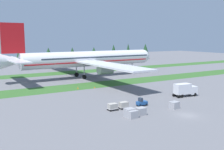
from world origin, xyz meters
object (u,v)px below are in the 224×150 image
at_px(uld_container_2, 141,111).
at_px(uld_container_3, 174,105).
at_px(catering_truck, 185,89).
at_px(taxiway_marker_1, 78,88).
at_px(cargo_dolly_lead, 124,105).
at_px(ground_crew_marshaller, 188,91).
at_px(uld_container_1, 132,114).
at_px(cargo_dolly_second, 113,106).
at_px(uld_container_0, 130,113).
at_px(airliner, 85,59).
at_px(taxiway_marker_0, 95,87).
at_px(baggage_tug, 142,102).

distance_m(uld_container_2, uld_container_3, 9.63).
bearing_deg(catering_truck, taxiway_marker_1, -133.62).
distance_m(cargo_dolly_lead, uld_container_3, 11.54).
bearing_deg(ground_crew_marshaller, uld_container_1, 101.22).
distance_m(uld_container_1, taxiway_marker_1, 33.39).
bearing_deg(catering_truck, cargo_dolly_second, -79.96).
bearing_deg(uld_container_0, airliner, 74.79).
xyz_separation_m(catering_truck, taxiway_marker_1, (-21.20, 24.79, -1.62)).
height_order(cargo_dolly_second, ground_crew_marshaller, ground_crew_marshaller).
height_order(uld_container_1, taxiway_marker_1, uld_container_1).
bearing_deg(taxiway_marker_0, uld_container_3, -81.17).
relative_size(cargo_dolly_second, catering_truck, 0.31).
height_order(cargo_dolly_lead, uld_container_1, cargo_dolly_lead).
bearing_deg(taxiway_marker_1, uld_container_0, -94.27).
bearing_deg(uld_container_1, uld_container_0, 91.86).
relative_size(catering_truck, uld_container_1, 3.58).
height_order(uld_container_0, uld_container_3, uld_container_0).
bearing_deg(catering_truck, uld_container_3, -50.21).
relative_size(uld_container_3, taxiway_marker_0, 4.32).
bearing_deg(uld_container_2, baggage_tug, 51.26).
xyz_separation_m(ground_crew_marshaller, uld_container_1, (-26.04, -9.50, -0.18)).
distance_m(airliner, catering_truck, 46.76).
height_order(uld_container_2, taxiway_marker_0, uld_container_2).
distance_m(cargo_dolly_lead, uld_container_1, 7.06).
bearing_deg(ground_crew_marshaller, cargo_dolly_lead, 87.95).
height_order(cargo_dolly_lead, taxiway_marker_1, cargo_dolly_lead).
relative_size(airliner, uld_container_2, 40.11).
xyz_separation_m(airliner, taxiway_marker_1, (-12.01, -20.72, -7.21)).
height_order(airliner, baggage_tug, airliner).
relative_size(ground_crew_marshaller, taxiway_marker_0, 3.76).
height_order(baggage_tug, cargo_dolly_lead, baggage_tug).
height_order(uld_container_0, uld_container_2, uld_container_0).
distance_m(airliner, cargo_dolly_lead, 49.31).
bearing_deg(cargo_dolly_lead, cargo_dolly_second, -90.00).
xyz_separation_m(taxiway_marker_0, taxiway_marker_1, (-5.08, 1.72, 0.10)).
relative_size(uld_container_0, taxiway_marker_0, 4.32).
height_order(catering_truck, taxiway_marker_0, catering_truck).
bearing_deg(uld_container_0, uld_container_3, -0.39).
distance_m(airliner, ground_crew_marshaller, 46.48).
height_order(cargo_dolly_second, taxiway_marker_1, cargo_dolly_second).
bearing_deg(uld_container_0, cargo_dolly_second, 95.89).
xyz_separation_m(uld_container_3, taxiway_marker_1, (-9.86, 32.43, -0.47)).
bearing_deg(airliner, baggage_tug, -9.88).
height_order(airliner, ground_crew_marshaller, airliner).
distance_m(cargo_dolly_second, uld_container_1, 6.76).
xyz_separation_m(cargo_dolly_lead, uld_container_1, (-2.27, -6.68, -0.15)).
distance_m(uld_container_1, uld_container_2, 2.72).
distance_m(airliner, uld_container_2, 54.96).
bearing_deg(ground_crew_marshaller, catering_truck, 103.30).
bearing_deg(airliner, uld_container_2, -13.84).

